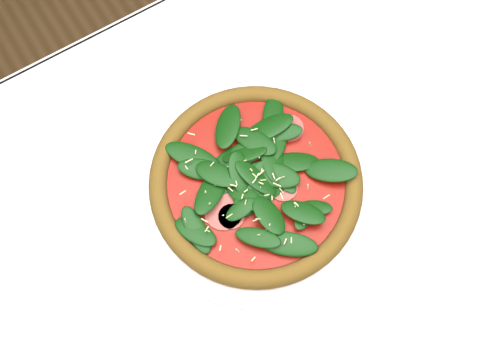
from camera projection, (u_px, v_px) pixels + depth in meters
ground at (246, 277)px, 1.55m from camera, size 6.00×6.00×0.00m
dining_table at (250, 213)px, 0.94m from camera, size 1.21×0.81×0.75m
plate at (255, 185)px, 0.84m from camera, size 0.38×0.38×0.02m
pizza at (256, 181)px, 0.82m from camera, size 0.34×0.34×0.04m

